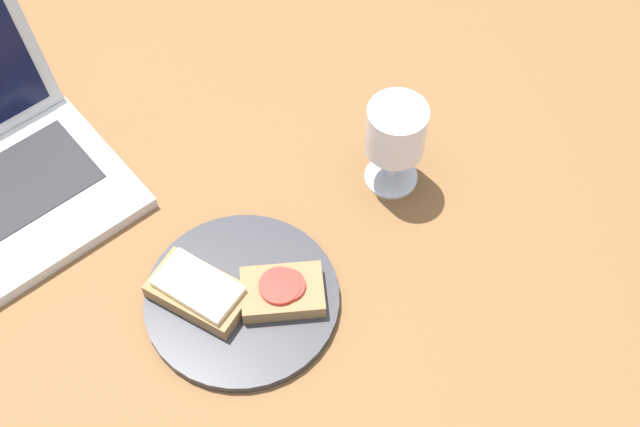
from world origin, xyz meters
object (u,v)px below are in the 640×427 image
object	(u,v)px
plate	(242,299)
wine_glass	(396,134)
sandwich_with_tomato	(283,291)
sandwich_with_cheese	(199,291)

from	to	relation	value
plate	wine_glass	world-z (taller)	wine_glass
sandwich_with_tomato	plate	bearing A→B (deg)	140.52
plate	sandwich_with_tomato	size ratio (longest dim) A/B	2.00
sandwich_with_tomato	sandwich_with_cheese	bearing A→B (deg)	140.43
sandwich_with_tomato	wine_glass	distance (cm)	22.37
sandwich_with_cheese	wine_glass	xyz separation A→B (cm)	(28.04, -0.97, 5.99)
sandwich_with_tomato	wine_glass	size ratio (longest dim) A/B	0.87
wine_glass	sandwich_with_tomato	bearing A→B (deg)	-166.85
plate	sandwich_with_cheese	distance (cm)	5.01
plate	sandwich_with_tomato	distance (cm)	4.95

